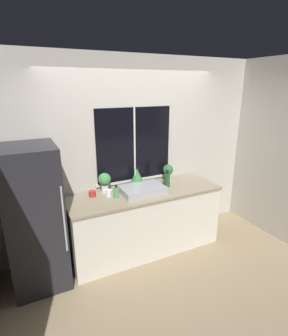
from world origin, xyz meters
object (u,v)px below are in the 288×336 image
(bottle_tall, at_px, (167,180))
(mug_white, at_px, (109,193))
(refrigerator, at_px, (35,218))
(potted_plant_left, at_px, (105,181))
(potted_plant_right, at_px, (168,171))
(soap_bottle, at_px, (116,192))
(potted_plant_center, at_px, (137,176))
(sink, at_px, (142,189))
(mug_red, at_px, (92,194))

(bottle_tall, height_order, mug_white, bottle_tall)
(refrigerator, distance_m, potted_plant_left, 0.99)
(potted_plant_right, height_order, soap_bottle, potted_plant_right)
(potted_plant_center, bearing_deg, sink, -97.68)
(refrigerator, height_order, mug_red, refrigerator)
(refrigerator, bearing_deg, mug_red, 14.79)
(refrigerator, xyz_separation_m, mug_red, (0.73, 0.19, 0.09))
(refrigerator, relative_size, sink, 2.88)
(potted_plant_center, distance_m, mug_white, 0.52)
(sink, bearing_deg, refrigerator, -179.09)
(sink, xyz_separation_m, mug_white, (-0.45, 0.09, -0.00))
(refrigerator, distance_m, mug_white, 0.94)
(refrigerator, relative_size, bottle_tall, 6.65)
(refrigerator, bearing_deg, potted_plant_right, 7.84)
(bottle_tall, bearing_deg, potted_plant_left, 166.14)
(refrigerator, relative_size, soap_bottle, 9.52)
(bottle_tall, xyz_separation_m, mug_red, (-1.06, 0.14, -0.07))
(mug_red, bearing_deg, mug_white, -22.54)
(bottle_tall, distance_m, mug_white, 0.87)
(refrigerator, height_order, potted_plant_left, refrigerator)
(refrigerator, bearing_deg, soap_bottle, 0.87)
(potted_plant_left, relative_size, bottle_tall, 1.07)
(soap_bottle, xyz_separation_m, mug_white, (-0.07, 0.09, -0.03))
(bottle_tall, relative_size, mug_white, 2.90)
(sink, xyz_separation_m, potted_plant_center, (0.03, 0.24, 0.11))
(refrigerator, distance_m, sink, 1.38)
(refrigerator, bearing_deg, sink, 0.91)
(sink, distance_m, potted_plant_left, 0.53)
(sink, height_order, potted_plant_left, sink)
(bottle_tall, xyz_separation_m, mug_white, (-0.86, 0.06, -0.06))
(soap_bottle, bearing_deg, potted_plant_center, 31.29)
(potted_plant_left, height_order, soap_bottle, potted_plant_left)
(refrigerator, xyz_separation_m, potted_plant_center, (1.41, 0.27, 0.20))
(potted_plant_left, bearing_deg, mug_red, -159.81)
(sink, xyz_separation_m, mug_red, (-0.65, 0.17, -0.01))
(mug_white, bearing_deg, sink, -11.01)
(mug_white, xyz_separation_m, mug_red, (-0.20, 0.08, -0.00))
(potted_plant_center, bearing_deg, mug_white, -162.10)
(potted_plant_right, bearing_deg, soap_bottle, -164.91)
(potted_plant_left, xyz_separation_m, potted_plant_center, (0.48, 0.00, -0.01))
(potted_plant_left, distance_m, soap_bottle, 0.28)
(sink, height_order, mug_red, sink)
(sink, distance_m, bottle_tall, 0.42)
(potted_plant_right, bearing_deg, potted_plant_left, 180.00)
(potted_plant_right, height_order, bottle_tall, potted_plant_right)
(soap_bottle, xyz_separation_m, mug_red, (-0.27, 0.18, -0.03))
(sink, xyz_separation_m, soap_bottle, (-0.38, -0.01, 0.03))
(soap_bottle, bearing_deg, potted_plant_right, 15.09)
(potted_plant_center, distance_m, bottle_tall, 0.44)
(sink, distance_m, mug_white, 0.46)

